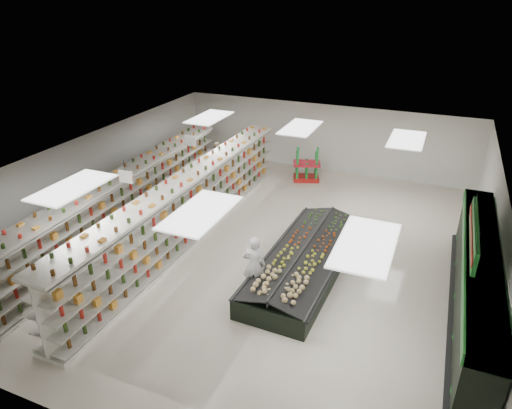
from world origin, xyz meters
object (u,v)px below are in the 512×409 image
at_px(gondola_left, 127,203).
at_px(soda_endcap, 307,165).
at_px(shopper_background, 219,161).
at_px(gondola_center, 189,210).
at_px(shopper_main, 254,265).
at_px(produce_island, 305,259).

distance_m(gondola_left, soda_endcap, 8.42).
height_order(gondola_left, shopper_background, gondola_left).
xyz_separation_m(gondola_center, shopper_main, (3.41, -2.21, -0.13)).
height_order(produce_island, soda_endcap, soda_endcap).
xyz_separation_m(gondola_center, soda_endcap, (2.29, 6.66, -0.31)).
height_order(soda_endcap, shopper_background, shopper_background).
bearing_deg(shopper_main, produce_island, -135.98).
relative_size(produce_island, soda_endcap, 4.02).
distance_m(gondola_left, shopper_background, 5.58).
bearing_deg(shopper_background, produce_island, -112.42).
bearing_deg(gondola_center, produce_island, -6.58).
bearing_deg(produce_island, gondola_left, 178.19).
distance_m(produce_island, shopper_background, 8.20).
bearing_deg(soda_endcap, shopper_background, -158.09).
bearing_deg(shopper_background, soda_endcap, -46.38).
xyz_separation_m(soda_endcap, shopper_background, (-3.72, -1.50, 0.16)).
xyz_separation_m(gondola_left, produce_island, (6.87, -0.22, -0.59)).
bearing_deg(gondola_left, gondola_center, 5.56).
relative_size(gondola_left, produce_island, 2.04).
height_order(soda_endcap, shopper_main, shopper_main).
bearing_deg(shopper_background, shopper_main, -124.98).
xyz_separation_m(produce_island, shopper_main, (-1.04, -1.67, 0.51)).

